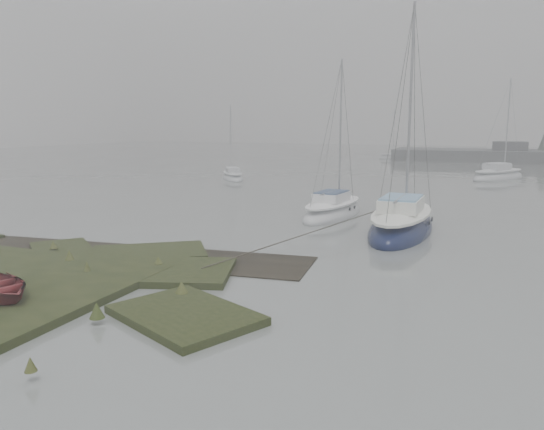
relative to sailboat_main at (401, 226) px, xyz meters
The scene contains 6 objects.
ground 18.44m from the sailboat_main, 102.24° to the left, with size 160.00×160.00×0.00m, color slate.
sailboat_main is the anchor object (origin of this frame).
sailboat_white 4.87m from the sailboat_main, 142.74° to the left, with size 2.73×6.26×8.56m.
sailboat_far_a 24.16m from the sailboat_main, 133.62° to the left, with size 4.04×4.82×6.76m.
sailboat_far_b 26.15m from the sailboat_main, 80.29° to the left, with size 5.34×6.57×9.13m.
sailboat_far_c 49.57m from the sailboat_main, 98.66° to the left, with size 5.13×1.83×7.17m.
Camera 1 is at (7.03, -11.18, 4.73)m, focal length 35.00 mm.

